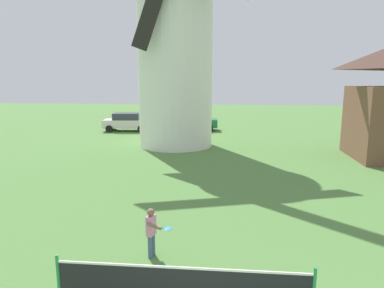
{
  "coord_description": "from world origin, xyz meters",
  "views": [
    {
      "loc": [
        0.32,
        -3.86,
        4.26
      ],
      "look_at": [
        -0.39,
        3.66,
        2.86
      ],
      "focal_mm": 31.71,
      "sensor_mm": 36.0,
      "label": 1
    }
  ],
  "objects_px": {
    "player_far": "(152,230)",
    "parked_car_green": "(193,121)",
    "tennis_net": "(182,282)",
    "windmill": "(175,33)",
    "parked_car_cream": "(127,122)"
  },
  "relations": [
    {
      "from": "tennis_net",
      "to": "player_far",
      "type": "height_order",
      "value": "player_far"
    },
    {
      "from": "player_far",
      "to": "parked_car_green",
      "type": "height_order",
      "value": "parked_car_green"
    },
    {
      "from": "windmill",
      "to": "parked_car_cream",
      "type": "xyz_separation_m",
      "value": [
        -5.19,
        6.4,
        -6.49
      ]
    },
    {
      "from": "windmill",
      "to": "player_far",
      "type": "xyz_separation_m",
      "value": [
        1.5,
        -14.63,
        -6.59
      ]
    },
    {
      "from": "tennis_net",
      "to": "player_far",
      "type": "bearing_deg",
      "value": 115.42
    },
    {
      "from": "tennis_net",
      "to": "parked_car_green",
      "type": "relative_size",
      "value": 1.09
    },
    {
      "from": "tennis_net",
      "to": "parked_car_cream",
      "type": "xyz_separation_m",
      "value": [
        -7.67,
        23.1,
        0.13
      ]
    },
    {
      "from": "parked_car_green",
      "to": "player_far",
      "type": "bearing_deg",
      "value": -87.39
    },
    {
      "from": "windmill",
      "to": "parked_car_cream",
      "type": "distance_m",
      "value": 10.49
    },
    {
      "from": "tennis_net",
      "to": "parked_car_green",
      "type": "bearing_deg",
      "value": 94.73
    },
    {
      "from": "player_far",
      "to": "windmill",
      "type": "bearing_deg",
      "value": 95.84
    },
    {
      "from": "windmill",
      "to": "player_far",
      "type": "distance_m",
      "value": 16.11
    },
    {
      "from": "windmill",
      "to": "parked_car_green",
      "type": "relative_size",
      "value": 3.56
    },
    {
      "from": "tennis_net",
      "to": "parked_car_green",
      "type": "xyz_separation_m",
      "value": [
        -1.99,
        24.05,
        0.13
      ]
    },
    {
      "from": "parked_car_cream",
      "to": "parked_car_green",
      "type": "bearing_deg",
      "value": 9.49
    }
  ]
}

